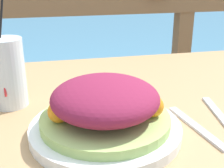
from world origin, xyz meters
TOP-DOWN VIEW (x-y plane):
  - patio_table at (0.00, 0.00)m, footprint 1.26×0.77m
  - railing_fence at (0.00, 0.74)m, footprint 2.80×0.08m
  - sea_backdrop at (0.00, 3.24)m, footprint 12.00×4.00m
  - salad_plate at (-0.09, -0.12)m, footprint 0.29×0.29m
  - drink_glass at (-0.27, 0.06)m, footprint 0.08×0.09m
  - fork at (0.09, -0.13)m, footprint 0.04×0.18m
  - knife at (0.16, -0.10)m, footprint 0.04×0.18m

SIDE VIEW (x-z plane):
  - sea_backdrop at x=0.00m, z-range 0.00..0.34m
  - patio_table at x=0.00m, z-range 0.28..1.06m
  - railing_fence at x=0.00m, z-range 0.21..1.17m
  - fork at x=0.09m, z-range 0.77..0.78m
  - knife at x=0.16m, z-range 0.77..0.78m
  - salad_plate at x=-0.09m, z-range 0.76..0.87m
  - drink_glass at x=-0.27m, z-range 0.72..0.98m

